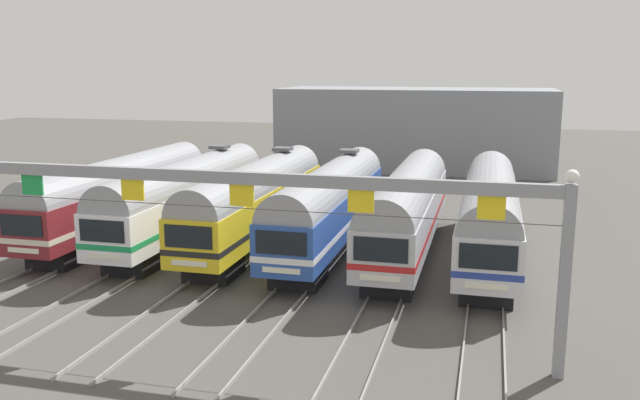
# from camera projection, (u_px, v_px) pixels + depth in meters

# --- Properties ---
(ground_plane) EXTENTS (160.00, 160.00, 0.00)m
(ground_plane) POSITION_uv_depth(u_px,v_px,m) (293.00, 247.00, 38.27)
(ground_plane) COLOR #4C4944
(track_bed) EXTENTS (23.04, 70.00, 0.15)m
(track_bed) POSITION_uv_depth(u_px,v_px,m) (353.00, 192.00, 54.40)
(track_bed) COLOR gray
(track_bed) RESTS_ON ground
(commuter_train_maroon) EXTENTS (2.88, 18.06, 4.77)m
(commuter_train_maroon) POSITION_uv_depth(u_px,v_px,m) (121.00, 192.00, 40.34)
(commuter_train_maroon) COLOR maroon
(commuter_train_maroon) RESTS_ON ground
(commuter_train_white) EXTENTS (2.88, 18.06, 5.05)m
(commuter_train_white) POSITION_uv_depth(u_px,v_px,m) (187.00, 195.00, 39.30)
(commuter_train_white) COLOR white
(commuter_train_white) RESTS_ON ground
(commuter_train_yellow) EXTENTS (2.88, 18.06, 5.05)m
(commuter_train_yellow) POSITION_uv_depth(u_px,v_px,m) (257.00, 199.00, 38.26)
(commuter_train_yellow) COLOR gold
(commuter_train_yellow) RESTS_ON ground
(commuter_train_blue) EXTENTS (2.88, 18.06, 5.05)m
(commuter_train_blue) POSITION_uv_depth(u_px,v_px,m) (330.00, 202.00, 37.21)
(commuter_train_blue) COLOR #284C9E
(commuter_train_blue) RESTS_ON ground
(commuter_train_stainless) EXTENTS (2.88, 18.06, 4.77)m
(commuter_train_stainless) POSITION_uv_depth(u_px,v_px,m) (407.00, 206.00, 36.17)
(commuter_train_stainless) COLOR #B2B5BA
(commuter_train_stainless) RESTS_ON ground
(commuter_train_silver) EXTENTS (2.88, 18.06, 4.77)m
(commuter_train_silver) POSITION_uv_depth(u_px,v_px,m) (490.00, 211.00, 35.12)
(commuter_train_silver) COLOR silver
(commuter_train_silver) RESTS_ON ground
(catenary_gantry) EXTENTS (26.78, 0.44, 6.97)m
(catenary_gantry) POSITION_uv_depth(u_px,v_px,m) (186.00, 199.00, 24.38)
(catenary_gantry) COLOR gray
(catenary_gantry) RESTS_ON ground
(maintenance_building) EXTENTS (26.65, 10.00, 7.93)m
(maintenance_building) POSITION_uv_depth(u_px,v_px,m) (415.00, 129.00, 67.10)
(maintenance_building) COLOR gray
(maintenance_building) RESTS_ON ground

